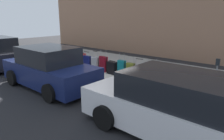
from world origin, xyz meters
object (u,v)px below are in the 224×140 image
Objects in this scene: suitcase_navy_2 at (151,73)px; fire_hydrant at (72,58)px; suitcase_black_6 at (112,68)px; suitcase_teal_5 at (122,68)px; suitcase_maroon_7 at (103,64)px; suitcase_navy_9 at (87,62)px; suitcase_red_3 at (139,73)px; parked_car_navy_1 at (49,69)px; suitcase_olive_4 at (130,70)px; bollard_post at (64,55)px; suitcase_silver_1 at (163,78)px; suitcase_silver_8 at (96,63)px; parking_meter at (217,72)px; suitcase_maroon_0 at (176,81)px; suitcase_red_10 at (82,60)px; parked_car_white_0 at (177,107)px.

suitcase_navy_2 is 5.03m from fire_hydrant.
suitcase_black_6 is (2.06, 0.05, -0.09)m from suitcase_navy_2.
suitcase_teal_5 is (1.51, 0.02, -0.02)m from suitcase_navy_2.
suitcase_navy_9 is at bearing 4.71° from suitcase_maroon_7.
suitcase_maroon_7 is at bearing -179.29° from fire_hydrant.
parked_car_navy_1 reaches higher than suitcase_red_3.
suitcase_navy_2 reaches higher than suitcase_olive_4.
suitcase_olive_4 is 4.53m from bollard_post.
suitcase_silver_1 is 0.97× the size of suitcase_silver_8.
suitcase_navy_2 reaches higher than bollard_post.
parking_meter is at bearing -173.91° from suitcase_red_3.
suitcase_navy_9 is at bearing 1.57° from suitcase_black_6.
suitcase_navy_2 reaches higher than fire_hydrant.
suitcase_maroon_7 is 1.21× the size of suitcase_navy_9.
suitcase_black_6 is at bearing 3.44° from parking_meter.
suitcase_silver_1 is 5.58m from fire_hydrant.
suitcase_maroon_0 is 0.53m from suitcase_silver_1.
suitcase_maroon_0 is at bearing 178.05° from suitcase_olive_4.
fire_hydrant is (1.30, -0.06, 0.04)m from suitcase_navy_9.
suitcase_maroon_0 is 6.64m from bollard_post.
parking_meter is (-1.26, -0.29, 0.53)m from suitcase_maroon_0.
suitcase_red_10 is (1.61, -0.05, -0.02)m from suitcase_maroon_7.
suitcase_maroon_7 is at bearing -2.33° from suitcase_red_3.
suitcase_red_3 is 0.87× the size of suitcase_maroon_7.
suitcase_silver_8 is at bearing 0.16° from suitcase_olive_4.
parked_car_navy_1 is (1.53, 2.72, 0.26)m from suitcase_teal_5.
suitcase_silver_1 is at bearing -143.02° from parked_car_navy_1.
suitcase_navy_2 is 1.34× the size of suitcase_red_10.
parked_car_white_0 reaches higher than suitcase_black_6.
parked_car_navy_1 is at bearing 92.83° from suitcase_silver_8.
suitcase_red_3 is 4.49m from fire_hydrant.
parking_meter is at bearing -166.89° from suitcase_maroon_0.
suitcase_teal_5 reaches higher than suitcase_red_10.
suitcase_olive_4 is 0.78× the size of parking_meter.
suitcase_olive_4 reaches higher than suitcase_maroon_0.
suitcase_silver_1 is at bearing -4.96° from suitcase_maroon_0.
bollard_post is at bearing -45.49° from parked_car_navy_1.
suitcase_maroon_7 is 2.78m from parked_car_navy_1.
parked_car_white_0 is at bearing 147.93° from suitcase_black_6.
suitcase_olive_4 reaches higher than suitcase_navy_9.
suitcase_navy_9 is (3.19, 0.00, 0.02)m from suitcase_red_3.
fire_hydrant is 0.16× the size of parked_car_navy_1.
suitcase_silver_1 is at bearing -179.97° from fire_hydrant.
suitcase_maroon_0 is 0.90× the size of fire_hydrant.
parking_meter is (-4.98, -0.22, 0.45)m from suitcase_maroon_7.
fire_hydrant is at bearing -2.60° from suitcase_navy_9.
suitcase_red_10 is 0.60× the size of parking_meter.
suitcase_black_6 is 0.67× the size of suitcase_silver_8.
suitcase_maroon_0 is 1.00× the size of suitcase_black_6.
parked_car_white_0 is (-1.69, 2.71, 0.27)m from suitcase_silver_1.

